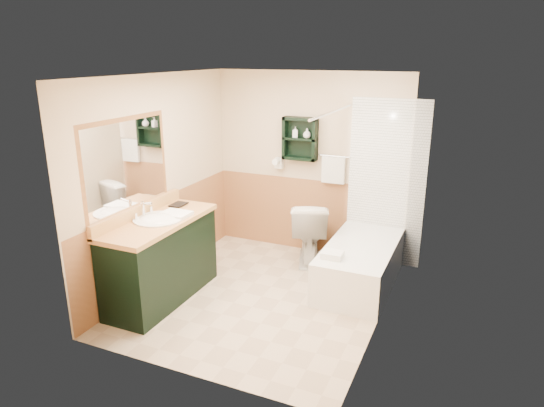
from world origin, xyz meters
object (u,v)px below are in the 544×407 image
(toilet, at_px, (309,231))
(soap_bottle_b, at_px, (307,134))
(hair_dryer, at_px, (279,163))
(vanity, at_px, (161,260))
(vanity_book, at_px, (172,196))
(bathtub, at_px, (360,265))
(wall_shelf, at_px, (300,139))
(soap_bottle_a, at_px, (295,135))

(toilet, distance_m, soap_bottle_b, 1.25)
(toilet, height_order, soap_bottle_b, soap_bottle_b)
(hair_dryer, relative_size, vanity, 0.17)
(vanity, relative_size, vanity_book, 6.98)
(vanity, bearing_deg, hair_dryer, 72.55)
(bathtub, relative_size, soap_bottle_b, 12.03)
(hair_dryer, xyz_separation_m, bathtub, (1.33, -0.71, -0.95))
(wall_shelf, bearing_deg, vanity_book, -127.93)
(hair_dryer, relative_size, bathtub, 0.16)
(wall_shelf, xyz_separation_m, bathtub, (1.03, -0.68, -1.30))
(soap_bottle_a, bearing_deg, wall_shelf, 4.46)
(toilet, relative_size, soap_bottle_b, 6.58)
(toilet, bearing_deg, wall_shelf, -65.27)
(hair_dryer, bearing_deg, vanity_book, -118.75)
(vanity, xyz_separation_m, toilet, (1.14, 1.61, -0.06))
(hair_dryer, distance_m, soap_bottle_a, 0.46)
(hair_dryer, bearing_deg, toilet, -27.40)
(vanity, distance_m, vanity_book, 0.78)
(vanity_book, bearing_deg, soap_bottle_a, 52.49)
(wall_shelf, distance_m, hair_dryer, 0.46)
(vanity, distance_m, bathtub, 2.26)
(wall_shelf, relative_size, soap_bottle_b, 4.41)
(bathtub, distance_m, soap_bottle_b, 1.78)
(toilet, bearing_deg, hair_dryer, -46.37)
(hair_dryer, distance_m, vanity, 2.12)
(vanity_book, bearing_deg, vanity, -73.18)
(hair_dryer, height_order, bathtub, hair_dryer)
(vanity_book, bearing_deg, soap_bottle_b, 48.32)
(bathtub, xyz_separation_m, soap_bottle_a, (-1.09, 0.68, 1.35))
(vanity_book, bearing_deg, bathtub, 16.76)
(wall_shelf, xyz_separation_m, vanity_book, (-1.06, -1.36, -0.53))
(vanity, bearing_deg, soap_bottle_a, 65.96)
(wall_shelf, bearing_deg, bathtub, -33.74)
(toilet, height_order, vanity_book, vanity_book)
(toilet, relative_size, soap_bottle_a, 5.91)
(vanity, relative_size, soap_bottle_a, 10.47)
(bathtub, xyz_separation_m, soap_bottle_b, (-0.93, 0.68, 1.36))
(vanity, relative_size, soap_bottle_b, 11.66)
(wall_shelf, distance_m, vanity, 2.34)
(hair_dryer, distance_m, bathtub, 1.78)
(wall_shelf, distance_m, vanity_book, 1.80)
(toilet, xyz_separation_m, vanity_book, (-1.31, -1.10, 0.62))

